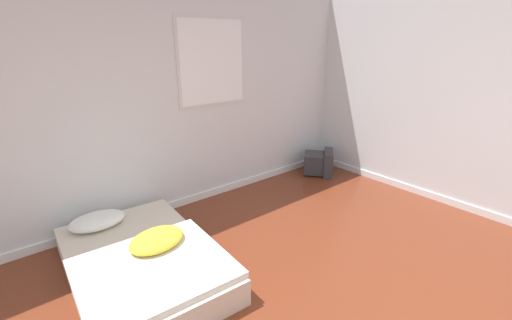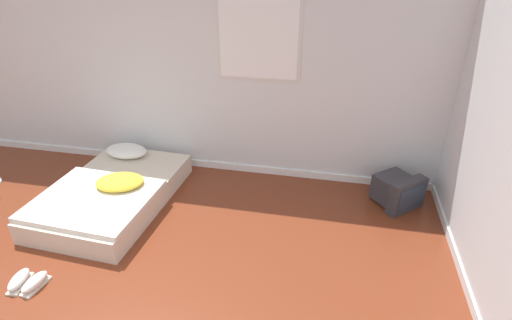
{
  "view_description": "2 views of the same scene",
  "coord_description": "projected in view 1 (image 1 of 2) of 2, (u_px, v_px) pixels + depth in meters",
  "views": [
    {
      "loc": [
        -1.42,
        -0.74,
        1.98
      ],
      "look_at": [
        1.0,
        2.22,
        0.62
      ],
      "focal_mm": 24.0,
      "sensor_mm": 36.0,
      "label": 1
    },
    {
      "loc": [
        1.69,
        -1.45,
        2.57
      ],
      "look_at": [
        0.94,
        2.22,
        0.52
      ],
      "focal_mm": 28.0,
      "sensor_mm": 36.0,
      "label": 2
    }
  ],
  "objects": [
    {
      "name": "wall_back",
      "position": [
        148.0,
        106.0,
        3.72
      ],
      "size": [
        8.26,
        0.08,
        2.6
      ],
      "color": "silver",
      "rests_on": "ground_plane"
    },
    {
      "name": "crt_tv",
      "position": [
        320.0,
        163.0,
        5.27
      ],
      "size": [
        0.58,
        0.58,
        0.37
      ],
      "color": "#333338",
      "rests_on": "ground_plane"
    },
    {
      "name": "mattress_bed",
      "position": [
        141.0,
        261.0,
        2.99
      ],
      "size": [
        1.22,
        1.81,
        0.38
      ],
      "color": "beige",
      "rests_on": "ground_plane"
    }
  ]
}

